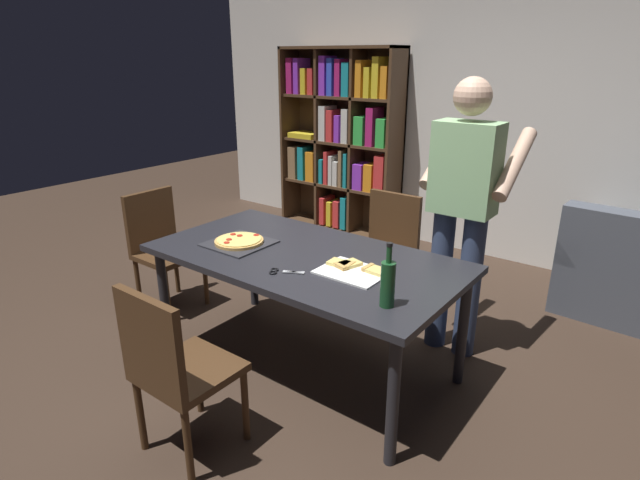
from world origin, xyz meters
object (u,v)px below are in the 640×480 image
(chair_left_end, at_px, (161,242))
(person_serving_pizza, at_px, (463,204))
(dining_table, at_px, (305,265))
(chair_near_camera, at_px, (173,365))
(pepperoni_pizza_on_tray, at_px, (239,242))
(kitchen_scissors, at_px, (281,271))
(bookshelf, at_px, (342,139))
(chair_far_side, at_px, (386,246))
(wine_bottle, at_px, (388,283))

(chair_left_end, relative_size, person_serving_pizza, 0.51)
(person_serving_pizza, bearing_deg, dining_table, -130.39)
(chair_near_camera, bearing_deg, pepperoni_pizza_on_tray, 116.87)
(kitchen_scissors, bearing_deg, chair_left_end, 169.26)
(dining_table, height_order, bookshelf, bookshelf)
(bookshelf, bearing_deg, chair_near_camera, -67.45)
(dining_table, bearing_deg, chair_far_side, 90.00)
(pepperoni_pizza_on_tray, relative_size, kitchen_scissors, 1.87)
(person_serving_pizza, bearing_deg, bookshelf, 141.50)
(chair_near_camera, relative_size, kitchen_scissors, 4.63)
(pepperoni_pizza_on_tray, distance_m, wine_bottle, 1.17)
(dining_table, xyz_separation_m, bookshelf, (-1.39, 2.37, 0.33))
(chair_left_end, relative_size, bookshelf, 0.46)
(chair_left_end, bearing_deg, bookshelf, 89.42)
(dining_table, distance_m, chair_left_end, 1.42)
(chair_near_camera, distance_m, chair_left_end, 1.72)
(chair_near_camera, relative_size, bookshelf, 0.46)
(wine_bottle, distance_m, kitchen_scissors, 0.67)
(chair_near_camera, height_order, pepperoni_pizza_on_tray, chair_near_camera)
(bookshelf, bearing_deg, pepperoni_pizza_on_tray, -69.04)
(chair_near_camera, xyz_separation_m, wine_bottle, (0.71, 0.70, 0.36))
(dining_table, bearing_deg, wine_bottle, -20.89)
(chair_far_side, bearing_deg, kitchen_scissors, -87.31)
(chair_left_end, height_order, bookshelf, bookshelf)
(chair_left_end, xyz_separation_m, wine_bottle, (2.13, -0.27, 0.36))
(pepperoni_pizza_on_tray, xyz_separation_m, kitchen_scissors, (0.50, -0.18, -0.01))
(wine_bottle, bearing_deg, kitchen_scissors, -179.43)
(dining_table, height_order, chair_near_camera, chair_near_camera)
(person_serving_pizza, distance_m, pepperoni_pizza_on_tray, 1.40)
(dining_table, bearing_deg, bookshelf, 120.37)
(wine_bottle, bearing_deg, chair_left_end, 172.70)
(dining_table, xyz_separation_m, chair_far_side, (0.00, 0.98, -0.17))
(chair_left_end, bearing_deg, dining_table, 0.00)
(person_serving_pizza, relative_size, kitchen_scissors, 9.01)
(person_serving_pizza, bearing_deg, chair_left_end, -159.83)
(pepperoni_pizza_on_tray, height_order, wine_bottle, wine_bottle)
(chair_far_side, xyz_separation_m, pepperoni_pizza_on_tray, (-0.44, -1.08, 0.25))
(kitchen_scissors, bearing_deg, chair_near_camera, -94.83)
(person_serving_pizza, xyz_separation_m, pepperoni_pizza_on_tray, (-1.08, -0.86, -0.23))
(chair_near_camera, height_order, kitchen_scissors, chair_near_camera)
(wine_bottle, bearing_deg, chair_far_side, 119.79)
(chair_left_end, xyz_separation_m, person_serving_pizza, (2.06, 0.76, 0.49))
(chair_left_end, height_order, wine_bottle, wine_bottle)
(person_serving_pizza, height_order, kitchen_scissors, person_serving_pizza)
(chair_far_side, xyz_separation_m, kitchen_scissors, (0.06, -1.25, 0.24))
(chair_far_side, bearing_deg, wine_bottle, -60.21)
(chair_far_side, relative_size, kitchen_scissors, 4.63)
(bookshelf, bearing_deg, dining_table, -59.63)
(kitchen_scissors, bearing_deg, pepperoni_pizza_on_tray, 160.67)
(bookshelf, bearing_deg, person_serving_pizza, -38.50)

